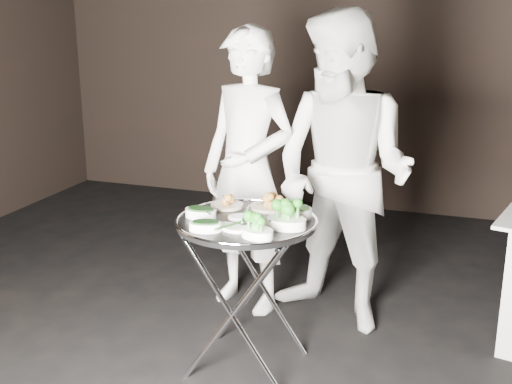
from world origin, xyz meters
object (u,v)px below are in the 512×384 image
(serving_tray, at_px, (246,222))
(waiter_right, at_px, (343,174))
(waiter_left, at_px, (248,172))
(tray_stand, at_px, (247,288))

(serving_tray, bearing_deg, waiter_right, 62.63)
(waiter_left, bearing_deg, serving_tray, -53.91)
(waiter_right, bearing_deg, tray_stand, -95.85)
(tray_stand, distance_m, waiter_right, 0.91)
(serving_tray, relative_size, waiter_left, 0.41)
(tray_stand, xyz_separation_m, waiter_left, (-0.26, 0.73, 0.44))
(serving_tray, xyz_separation_m, waiter_right, (0.35, 0.69, 0.12))
(tray_stand, bearing_deg, waiter_left, 109.30)
(serving_tray, relative_size, waiter_right, 0.39)
(serving_tray, xyz_separation_m, waiter_left, (-0.26, 0.73, 0.07))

